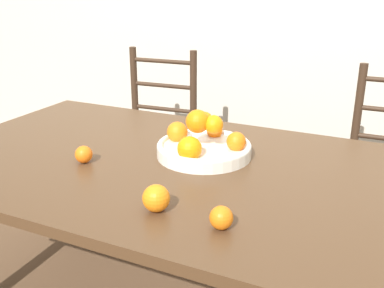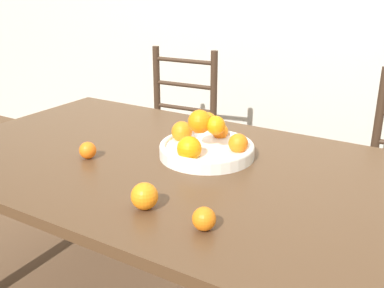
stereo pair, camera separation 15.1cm
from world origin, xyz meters
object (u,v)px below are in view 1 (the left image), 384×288
at_px(fruit_bowl, 203,144).
at_px(orange_loose_2, 221,218).
at_px(orange_loose_0, 84,154).
at_px(orange_loose_1, 156,198).
at_px(chair_left, 154,138).

xyz_separation_m(fruit_bowl, orange_loose_2, (0.24, -0.44, -0.01)).
relative_size(orange_loose_0, orange_loose_2, 0.98).
height_order(fruit_bowl, orange_loose_1, fruit_bowl).
relative_size(fruit_bowl, chair_left, 0.36).
xyz_separation_m(orange_loose_1, chair_left, (-0.68, 1.17, -0.31)).
distance_m(fruit_bowl, orange_loose_2, 0.50).
bearing_deg(orange_loose_2, orange_loose_1, 176.69).
bearing_deg(chair_left, orange_loose_0, -77.95).
bearing_deg(fruit_bowl, orange_loose_2, -60.84).
relative_size(fruit_bowl, orange_loose_2, 5.49).
bearing_deg(orange_loose_0, orange_loose_2, -19.09).
height_order(fruit_bowl, orange_loose_0, fruit_bowl).
bearing_deg(orange_loose_0, chair_left, 106.31).
distance_m(fruit_bowl, chair_left, 1.03).
bearing_deg(orange_loose_1, fruit_bowl, 96.38).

